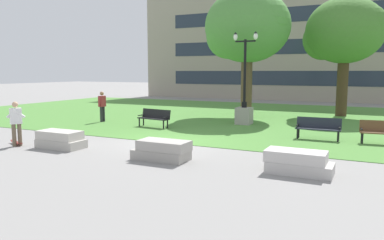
% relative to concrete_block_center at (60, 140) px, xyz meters
% --- Properties ---
extents(ground_plane, '(140.00, 140.00, 0.00)m').
position_rel_concrete_block_center_xyz_m(ground_plane, '(3.03, 2.51, -0.31)').
color(ground_plane, gray).
extents(grass_lawn, '(40.00, 20.00, 0.02)m').
position_rel_concrete_block_center_xyz_m(grass_lawn, '(3.03, 12.51, -0.30)').
color(grass_lawn, '#4C8438').
rests_on(grass_lawn, ground).
extents(concrete_block_center, '(1.80, 0.90, 0.64)m').
position_rel_concrete_block_center_xyz_m(concrete_block_center, '(0.00, 0.00, 0.00)').
color(concrete_block_center, '#B2ADA3').
rests_on(concrete_block_center, ground).
extents(concrete_block_left, '(1.84, 0.90, 0.64)m').
position_rel_concrete_block_center_xyz_m(concrete_block_left, '(4.42, -0.01, 0.00)').
color(concrete_block_left, '#9E9991').
rests_on(concrete_block_left, ground).
extents(concrete_block_right, '(1.84, 0.90, 0.64)m').
position_rel_concrete_block_center_xyz_m(concrete_block_right, '(8.65, 0.28, 0.00)').
color(concrete_block_right, '#BCB7B2').
rests_on(concrete_block_right, ground).
extents(person_skateboarder, '(0.58, 0.50, 1.71)m').
position_rel_concrete_block_center_xyz_m(person_skateboarder, '(-1.74, -0.48, 0.67)').
color(person_skateboarder, brown).
rests_on(person_skateboarder, ground).
extents(skateboard, '(1.01, 0.61, 0.14)m').
position_rel_concrete_block_center_xyz_m(skateboard, '(-1.99, -0.32, -0.22)').
color(skateboard, maroon).
rests_on(skateboard, ground).
extents(park_bench_near_left, '(1.81, 0.56, 0.90)m').
position_rel_concrete_block_center_xyz_m(park_bench_near_left, '(8.45, 5.98, 0.23)').
color(park_bench_near_left, '#1E232D').
rests_on(park_bench_near_left, grass_lawn).
extents(park_bench_near_right, '(1.86, 0.79, 0.90)m').
position_rel_concrete_block_center_xyz_m(park_bench_near_right, '(0.44, 5.97, 0.23)').
color(park_bench_near_right, black).
rests_on(park_bench_near_right, grass_lawn).
extents(lamp_post_right, '(1.32, 0.80, 4.90)m').
position_rel_concrete_block_center_xyz_m(lamp_post_right, '(4.23, 8.99, 0.71)').
color(lamp_post_right, gray).
rests_on(lamp_post_right, grass_lawn).
extents(tree_near_right, '(5.51, 5.24, 7.82)m').
position_rel_concrete_block_center_xyz_m(tree_near_right, '(3.17, 12.45, 5.21)').
color(tree_near_right, brown).
rests_on(tree_near_right, grass_lawn).
extents(tree_far_left, '(5.04, 4.80, 7.40)m').
position_rel_concrete_block_center_xyz_m(tree_far_left, '(8.56, 15.37, 4.98)').
color(tree_far_left, '#42301E').
rests_on(tree_far_left, grass_lawn).
extents(person_bystander_near_lawn, '(0.24, 0.62, 1.71)m').
position_rel_concrete_block_center_xyz_m(person_bystander_near_lawn, '(-3.26, 6.40, 0.68)').
color(person_bystander_near_lawn, '#28282D').
rests_on(person_bystander_near_lawn, grass_lawn).
extents(building_facade_distant, '(28.95, 1.03, 12.63)m').
position_rel_concrete_block_center_xyz_m(building_facade_distant, '(1.42, 27.01, 6.00)').
color(building_facade_distant, gray).
rests_on(building_facade_distant, ground).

